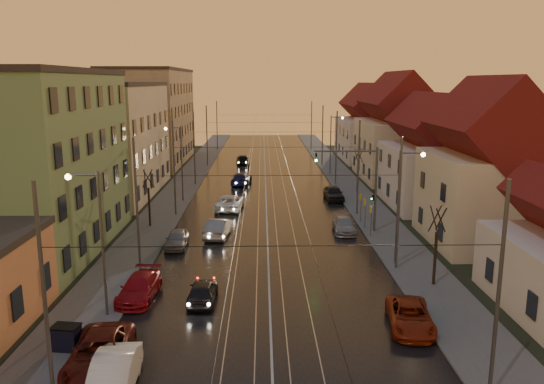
{
  "coord_description": "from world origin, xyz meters",
  "views": [
    {
      "loc": [
        -0.4,
        -24.79,
        12.49
      ],
      "look_at": [
        0.45,
        20.64,
        2.96
      ],
      "focal_mm": 35.0,
      "sensor_mm": 36.0,
      "label": 1
    }
  ],
  "objects": [
    {
      "name": "driving_car_1",
      "position": [
        -4.01,
        17.0,
        0.77
      ],
      "size": [
        2.18,
        4.85,
        1.54
      ],
      "primitive_type": "imported",
      "rotation": [
        0.0,
        0.0,
        3.02
      ],
      "color": "gray",
      "rests_on": "ground"
    },
    {
      "name": "sidewalk_right",
      "position": [
        10.0,
        40.0,
        0.07
      ],
      "size": [
        4.0,
        120.0,
        0.15
      ],
      "primitive_type": "cube",
      "color": "#4C4C4C",
      "rests_on": "ground"
    },
    {
      "name": "parked_left_2",
      "position": [
        -7.6,
        4.42,
        0.68
      ],
      "size": [
        2.16,
        4.79,
        1.36
      ],
      "primitive_type": "imported",
      "rotation": [
        0.0,
        0.0,
        -0.05
      ],
      "color": "#A2101B",
      "rests_on": "ground"
    },
    {
      "name": "catenary_pole_l_5",
      "position": [
        -8.6,
        72.0,
        4.5
      ],
      "size": [
        0.16,
        0.16,
        9.0
      ],
      "primitive_type": "cylinder",
      "color": "#595B60",
      "rests_on": "ground"
    },
    {
      "name": "catenary_pole_r_0",
      "position": [
        8.6,
        -6.0,
        4.5
      ],
      "size": [
        0.16,
        0.16,
        9.0
      ],
      "primitive_type": "cylinder",
      "color": "#595B60",
      "rests_on": "ground"
    },
    {
      "name": "parked_left_0",
      "position": [
        -6.48,
        -5.27,
        0.77
      ],
      "size": [
        1.88,
        4.78,
        1.55
      ],
      "primitive_type": "imported",
      "rotation": [
        0.0,
        0.0,
        0.05
      ],
      "color": "silver",
      "rests_on": "ground"
    },
    {
      "name": "catenary_pole_r_1",
      "position": [
        8.6,
        9.0,
        4.5
      ],
      "size": [
        0.16,
        0.16,
        9.0
      ],
      "primitive_type": "cylinder",
      "color": "#595B60",
      "rests_on": "ground"
    },
    {
      "name": "parked_right_1",
      "position": [
        6.47,
        18.16,
        0.63
      ],
      "size": [
        1.93,
        4.39,
        1.25
      ],
      "primitive_type": "imported",
      "rotation": [
        0.0,
        0.0,
        -0.04
      ],
      "color": "#9B9AA0",
      "rests_on": "ground"
    },
    {
      "name": "catenary_pole_r_3",
      "position": [
        8.6,
        39.0,
        4.5
      ],
      "size": [
        0.16,
        0.16,
        9.0
      ],
      "primitive_type": "cylinder",
      "color": "#595B60",
      "rests_on": "ground"
    },
    {
      "name": "parked_right_0",
      "position": [
        7.17,
        0.4,
        0.65
      ],
      "size": [
        2.73,
        4.9,
        1.29
      ],
      "primitive_type": "imported",
      "rotation": [
        0.0,
        0.0,
        -0.13
      ],
      "color": "maroon",
      "rests_on": "ground"
    },
    {
      "name": "tram_rail_0",
      "position": [
        -2.2,
        40.0,
        0.06
      ],
      "size": [
        0.06,
        120.0,
        0.03
      ],
      "primitive_type": "cube",
      "color": "gray",
      "rests_on": "road"
    },
    {
      "name": "street_lamp_1",
      "position": [
        9.1,
        10.0,
        4.89
      ],
      "size": [
        1.75,
        0.32,
        8.0
      ],
      "color": "#595B60",
      "rests_on": "ground"
    },
    {
      "name": "driving_car_2",
      "position": [
        -3.63,
        26.27,
        0.75
      ],
      "size": [
        2.81,
        5.51,
        1.49
      ],
      "primitive_type": "imported",
      "rotation": [
        0.0,
        0.0,
        3.08
      ],
      "color": "silver",
      "rests_on": "ground"
    },
    {
      "name": "catenary_pole_r_4",
      "position": [
        8.6,
        54.0,
        4.5
      ],
      "size": [
        0.16,
        0.16,
        9.0
      ],
      "primitive_type": "cylinder",
      "color": "#595B60",
      "rests_on": "ground"
    },
    {
      "name": "sidewalk_left",
      "position": [
        -10.0,
        40.0,
        0.07
      ],
      "size": [
        4.0,
        120.0,
        0.15
      ],
      "primitive_type": "cube",
      "color": "#4C4C4C",
      "rests_on": "ground"
    },
    {
      "name": "catenary_pole_l_2",
      "position": [
        -8.6,
        24.0,
        4.5
      ],
      "size": [
        0.16,
        0.16,
        9.0
      ],
      "primitive_type": "cylinder",
      "color": "#595B60",
      "rests_on": "ground"
    },
    {
      "name": "bare_tree_2",
      "position": [
        10.4,
        34.0,
        2.49
      ],
      "size": [
        1.09,
        1.09,
        5.11
      ],
      "color": "black",
      "rests_on": "ground"
    },
    {
      "name": "street_lamp_0",
      "position": [
        -9.1,
        2.0,
        4.89
      ],
      "size": [
        1.75,
        0.32,
        8.0
      ],
      "color": "#595B60",
      "rests_on": "ground"
    },
    {
      "name": "catenary_pole_r_5",
      "position": [
        8.6,
        72.0,
        4.5
      ],
      "size": [
        0.16,
        0.16,
        9.0
      ],
      "primitive_type": "cylinder",
      "color": "#595B60",
      "rests_on": "ground"
    },
    {
      "name": "road",
      "position": [
        0.0,
        40.0,
        0.02
      ],
      "size": [
        16.0,
        120.0,
        0.04
      ],
      "primitive_type": "cube",
      "color": "black",
      "rests_on": "ground"
    },
    {
      "name": "apartment_left_1",
      "position": [
        -17.5,
        14.0,
        6.5
      ],
      "size": [
        10.0,
        18.0,
        13.0
      ],
      "primitive_type": "cube",
      "color": "#6A8A58",
      "rests_on": "ground"
    },
    {
      "name": "street_lamp_3",
      "position": [
        9.1,
        46.0,
        4.89
      ],
      "size": [
        1.75,
        0.32,
        8.0
      ],
      "color": "#595B60",
      "rests_on": "ground"
    },
    {
      "name": "catenary_pole_r_2",
      "position": [
        8.6,
        24.0,
        4.5
      ],
      "size": [
        0.16,
        0.16,
        9.0
      ],
      "primitive_type": "cylinder",
      "color": "#595B60",
      "rests_on": "ground"
    },
    {
      "name": "street_lamp_2",
      "position": [
        -9.1,
        30.0,
        4.89
      ],
      "size": [
        1.75,
        0.32,
        8.0
      ],
      "color": "#595B60",
      "rests_on": "ground"
    },
    {
      "name": "apartment_left_3",
      "position": [
        -17.5,
        58.0,
        7.0
      ],
      "size": [
        10.0,
        24.0,
        14.0
      ],
      "primitive_type": "cube",
      "color": "#8F715C",
      "rests_on": "ground"
    },
    {
      "name": "catenary_pole_l_0",
      "position": [
        -8.6,
        -6.0,
        4.5
      ],
      "size": [
        0.16,
        0.16,
        9.0
      ],
      "primitive_type": "cylinder",
      "color": "#595B60",
      "rests_on": "ground"
    },
    {
      "name": "parked_left_3",
      "position": [
        -6.97,
        14.31,
        0.65
      ],
      "size": [
        1.59,
        3.85,
        1.31
      ],
      "primitive_type": "imported",
      "rotation": [
        0.0,
        0.0,
        0.01
      ],
      "color": "gray",
      "rests_on": "ground"
    },
    {
      "name": "tram_rail_3",
      "position": [
        2.2,
        40.0,
        0.06
      ],
      "size": [
        0.06,
        120.0,
        0.03
      ],
      "primitive_type": "cube",
      "color": "gray",
      "rests_on": "road"
    },
    {
      "name": "bare_tree_0",
      "position": [
        -10.2,
        20.0,
        2.49
      ],
      "size": [
        1.09,
        1.09,
        5.11
      ],
      "color": "black",
      "rests_on": "ground"
    },
    {
      "name": "driving_car_4",
      "position": [
        -3.35,
        55.31,
        0.79
      ],
      "size": [
        2.24,
        4.75,
        1.57
      ],
      "primitive_type": "imported",
      "rotation": [
        0.0,
        0.0,
        3.23
      ],
      "color": "black",
      "rests_on": "ground"
    },
    {
      "name": "tram_rail_2",
      "position": [
        0.77,
        40.0,
        0.06
      ],
      "size": [
        0.06,
        120.0,
        0.03
      ],
      "primitive_type": "cube",
      "color": "gray",
      "rests_on": "road"
    },
    {
      "name": "house_right_1",
      "position": [
        17.0,
        15.0,
        5.45
      ],
      "size": [
        8.67,
        10.2,
        10.8
      ],
      "color": "beige",
      "rests_on": "ground"
    },
    {
      "name": "dumpster",
      "position": [
        -9.61,
        -1.75,
        0.7
      ],
      "size": [
        1.3,
        0.97,
        1.1
      ],
      "primitive_type": "cube",
      "rotation": [
        0.0,
        0.0,
        -0.15
      ],
      "color": "black",
      "rests_on": "sidewalk_left"
    },
    {
      "name": "tram_rail_1",
      "position": [
        -0.77,
        40.0,
        0.06
      ],
      "size": [
        0.06,
        120.0,
        0.03
      ],
      "primitive_type": "cube",
      "color": "gray",
      "rests_on": "road"
    },
    {
      "name": "house_right_2",
      "position": [
        17.0,
        28.0,
        4.64
      ],
      "size": [
        9.18,
        12.24,
        9.2
      ],
      "color": "silver",
      "rests_on": "ground"
    },
    {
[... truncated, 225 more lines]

